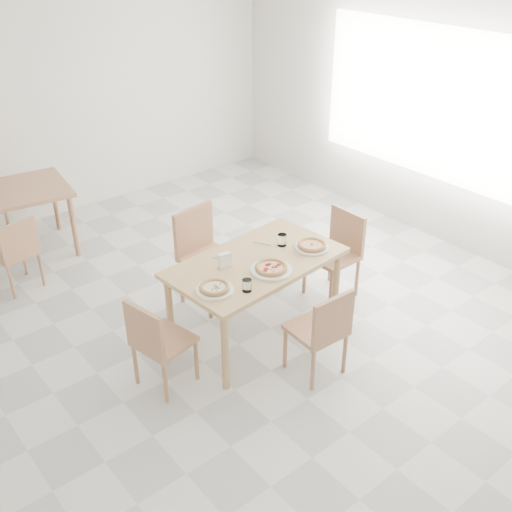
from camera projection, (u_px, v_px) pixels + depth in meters
room at (442, 106)px, 6.31m from camera, size 7.28×7.00×7.00m
main_table at (256, 269)px, 5.04m from camera, size 1.54×0.96×0.75m
chair_south at (323, 328)px, 4.66m from camera, size 0.41×0.41×0.80m
chair_north at (203, 249)px, 5.59m from camera, size 0.52×0.52×0.93m
chair_west at (156, 339)px, 4.54m from camera, size 0.47×0.47×0.80m
chair_east at (338, 248)px, 5.71m from camera, size 0.42×0.42×0.85m
plate_margherita at (312, 247)px, 5.17m from camera, size 0.30×0.30×0.02m
plate_mushroom at (215, 290)px, 4.59m from camera, size 0.29×0.29×0.02m
plate_pepperoni at (271, 270)px, 4.84m from camera, size 0.34×0.34×0.02m
pizza_margherita at (312, 245)px, 5.16m from camera, size 0.32×0.32×0.03m
pizza_mushroom at (214, 287)px, 4.58m from camera, size 0.26×0.26×0.03m
pizza_pepperoni at (271, 268)px, 4.83m from camera, size 0.32×0.32×0.03m
tumbler_a at (282, 240)px, 5.19m from camera, size 0.08×0.08×0.11m
tumbler_b at (247, 285)px, 4.57m from camera, size 0.07×0.07×0.10m
napkin_holder at (225, 261)px, 4.87m from camera, size 0.12×0.07×0.13m
fork_a at (221, 259)px, 5.01m from camera, size 0.08×0.16×0.01m
fork_b at (262, 244)px, 5.24m from camera, size 0.09×0.16×0.01m
chair_back_s at (17, 250)px, 5.78m from camera, size 0.44×0.44×0.77m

